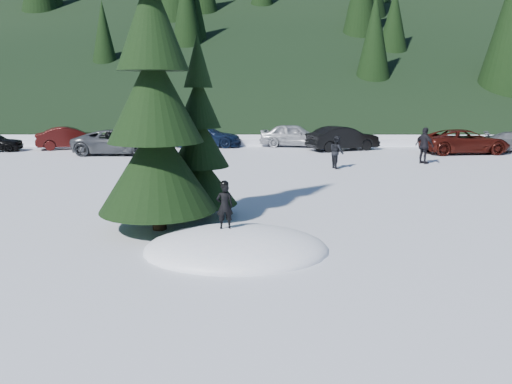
{
  "coord_description": "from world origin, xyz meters",
  "views": [
    {
      "loc": [
        0.5,
        -11.52,
        3.83
      ],
      "look_at": [
        0.47,
        1.59,
        1.1
      ],
      "focal_mm": 35.0,
      "sensor_mm": 36.0,
      "label": 1
    }
  ],
  "objects_px": {
    "child_skier": "(225,206)",
    "car_3": "(205,136)",
    "adult_0": "(337,152)",
    "adult_1": "(425,146)",
    "car_1": "(71,138)",
    "car_4": "(294,135)",
    "spruce_short": "(200,148)",
    "spruce_tall": "(155,108)",
    "car_5": "(343,138)",
    "car_6": "(464,141)",
    "car_2": "(119,142)"
  },
  "relations": [
    {
      "from": "spruce_short",
      "to": "car_2",
      "type": "relative_size",
      "value": 1.02
    },
    {
      "from": "car_3",
      "to": "car_4",
      "type": "height_order",
      "value": "car_4"
    },
    {
      "from": "spruce_short",
      "to": "child_skier",
      "type": "xyz_separation_m",
      "value": [
        0.92,
        -2.96,
        -1.07
      ]
    },
    {
      "from": "adult_1",
      "to": "car_4",
      "type": "relative_size",
      "value": 0.42
    },
    {
      "from": "adult_0",
      "to": "adult_1",
      "type": "xyz_separation_m",
      "value": [
        4.74,
        1.5,
        0.14
      ]
    },
    {
      "from": "car_3",
      "to": "car_4",
      "type": "bearing_deg",
      "value": -83.85
    },
    {
      "from": "car_6",
      "to": "adult_1",
      "type": "bearing_deg",
      "value": 131.93
    },
    {
      "from": "spruce_tall",
      "to": "car_3",
      "type": "bearing_deg",
      "value": 92.28
    },
    {
      "from": "car_2",
      "to": "spruce_short",
      "type": "bearing_deg",
      "value": -155.35
    },
    {
      "from": "spruce_tall",
      "to": "car_3",
      "type": "relative_size",
      "value": 1.76
    },
    {
      "from": "adult_0",
      "to": "adult_1",
      "type": "bearing_deg",
      "value": -86.36
    },
    {
      "from": "child_skier",
      "to": "car_3",
      "type": "relative_size",
      "value": 0.23
    },
    {
      "from": "car_6",
      "to": "car_5",
      "type": "bearing_deg",
      "value": 71.57
    },
    {
      "from": "adult_0",
      "to": "car_5",
      "type": "relative_size",
      "value": 0.35
    },
    {
      "from": "adult_1",
      "to": "car_2",
      "type": "relative_size",
      "value": 0.36
    },
    {
      "from": "child_skier",
      "to": "spruce_short",
      "type": "bearing_deg",
      "value": -80.98
    },
    {
      "from": "adult_0",
      "to": "car_5",
      "type": "height_order",
      "value": "adult_0"
    },
    {
      "from": "adult_1",
      "to": "car_6",
      "type": "relative_size",
      "value": 0.36
    },
    {
      "from": "car_1",
      "to": "adult_1",
      "type": "bearing_deg",
      "value": -130.31
    },
    {
      "from": "child_skier",
      "to": "car_4",
      "type": "bearing_deg",
      "value": -106.77
    },
    {
      "from": "car_4",
      "to": "car_6",
      "type": "bearing_deg",
      "value": -97.2
    },
    {
      "from": "spruce_tall",
      "to": "car_2",
      "type": "relative_size",
      "value": 1.64
    },
    {
      "from": "adult_0",
      "to": "car_1",
      "type": "height_order",
      "value": "adult_0"
    },
    {
      "from": "adult_0",
      "to": "car_6",
      "type": "distance_m",
      "value": 10.23
    },
    {
      "from": "car_2",
      "to": "car_3",
      "type": "bearing_deg",
      "value": -48.69
    },
    {
      "from": "spruce_tall",
      "to": "spruce_short",
      "type": "relative_size",
      "value": 1.6
    },
    {
      "from": "adult_0",
      "to": "car_1",
      "type": "bearing_deg",
      "value": 49.31
    },
    {
      "from": "adult_1",
      "to": "car_3",
      "type": "height_order",
      "value": "adult_1"
    },
    {
      "from": "adult_0",
      "to": "adult_1",
      "type": "height_order",
      "value": "adult_1"
    },
    {
      "from": "spruce_tall",
      "to": "car_2",
      "type": "xyz_separation_m",
      "value": [
        -5.44,
        15.97,
        -2.59
      ]
    },
    {
      "from": "car_1",
      "to": "car_2",
      "type": "height_order",
      "value": "car_2"
    },
    {
      "from": "spruce_tall",
      "to": "car_2",
      "type": "height_order",
      "value": "spruce_tall"
    },
    {
      "from": "car_4",
      "to": "spruce_short",
      "type": "bearing_deg",
      "value": 179.62
    },
    {
      "from": "adult_0",
      "to": "car_3",
      "type": "bearing_deg",
      "value": 24.8
    },
    {
      "from": "spruce_tall",
      "to": "car_1",
      "type": "bearing_deg",
      "value": 116.36
    },
    {
      "from": "car_1",
      "to": "car_2",
      "type": "xyz_separation_m",
      "value": [
        3.86,
        -2.78,
        0.03
      ]
    },
    {
      "from": "adult_0",
      "to": "car_4",
      "type": "relative_size",
      "value": 0.36
    },
    {
      "from": "car_1",
      "to": "car_3",
      "type": "distance_m",
      "value": 8.58
    },
    {
      "from": "spruce_tall",
      "to": "child_skier",
      "type": "xyz_separation_m",
      "value": [
        1.92,
        -1.56,
        -2.28
      ]
    },
    {
      "from": "adult_0",
      "to": "car_1",
      "type": "distance_m",
      "value": 17.77
    },
    {
      "from": "car_4",
      "to": "car_5",
      "type": "bearing_deg",
      "value": -111.69
    },
    {
      "from": "car_3",
      "to": "car_2",
      "type": "bearing_deg",
      "value": 136.58
    },
    {
      "from": "car_5",
      "to": "car_6",
      "type": "distance_m",
      "value": 7.17
    },
    {
      "from": "car_6",
      "to": "spruce_short",
      "type": "bearing_deg",
      "value": 130.86
    },
    {
      "from": "car_2",
      "to": "car_5",
      "type": "bearing_deg",
      "value": -80.75
    },
    {
      "from": "car_5",
      "to": "child_skier",
      "type": "bearing_deg",
      "value": 140.18
    },
    {
      "from": "car_3",
      "to": "car_5",
      "type": "height_order",
      "value": "car_5"
    },
    {
      "from": "child_skier",
      "to": "car_4",
      "type": "height_order",
      "value": "child_skier"
    },
    {
      "from": "car_1",
      "to": "car_6",
      "type": "distance_m",
      "value": 24.49
    },
    {
      "from": "car_2",
      "to": "car_4",
      "type": "relative_size",
      "value": 1.17
    }
  ]
}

